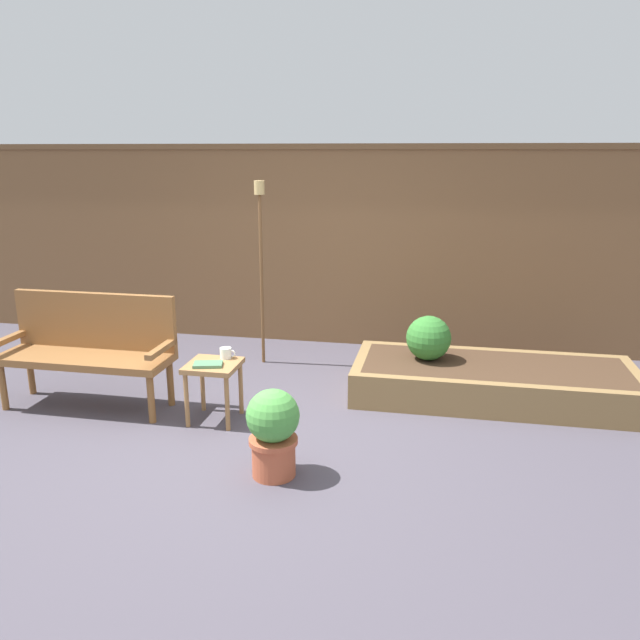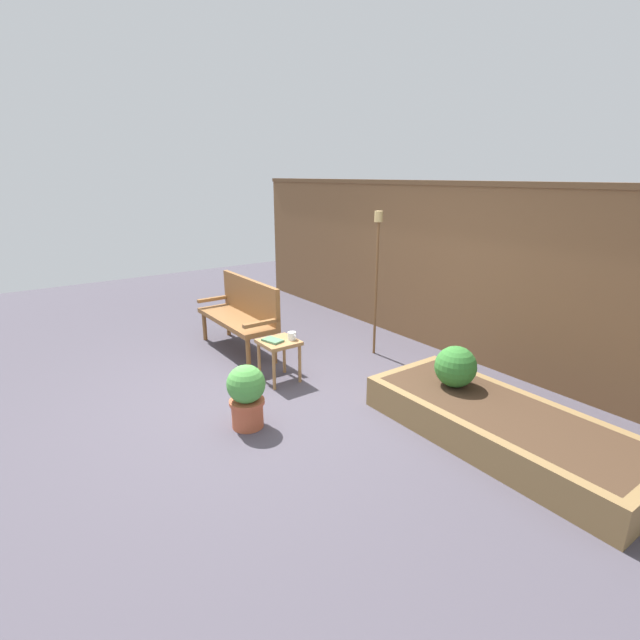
{
  "view_description": "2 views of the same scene",
  "coord_description": "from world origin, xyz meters",
  "px_view_note": "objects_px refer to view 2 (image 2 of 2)",
  "views": [
    {
      "loc": [
        1.38,
        -4.04,
        2.09
      ],
      "look_at": [
        0.46,
        0.57,
        0.81
      ],
      "focal_mm": 34.98,
      "sensor_mm": 36.0,
      "label": 1
    },
    {
      "loc": [
        3.87,
        -2.14,
        2.23
      ],
      "look_at": [
        0.17,
        0.51,
        0.81
      ],
      "focal_mm": 26.29,
      "sensor_mm": 36.0,
      "label": 2
    }
  ],
  "objects_px": {
    "cup_on_table": "(292,336)",
    "shrub_near_bench": "(456,367)",
    "tiki_torch": "(377,259)",
    "garden_bench": "(243,310)",
    "book_on_table": "(273,340)",
    "potted_boxwood": "(247,394)",
    "side_table": "(279,348)"
  },
  "relations": [
    {
      "from": "cup_on_table",
      "to": "shrub_near_bench",
      "type": "height_order",
      "value": "shrub_near_bench"
    },
    {
      "from": "cup_on_table",
      "to": "tiki_torch",
      "type": "bearing_deg",
      "value": 93.51
    },
    {
      "from": "garden_bench",
      "to": "tiki_torch",
      "type": "height_order",
      "value": "tiki_torch"
    },
    {
      "from": "cup_on_table",
      "to": "tiki_torch",
      "type": "xyz_separation_m",
      "value": [
        -0.08,
        1.3,
        0.71
      ]
    },
    {
      "from": "book_on_table",
      "to": "tiki_torch",
      "type": "relative_size",
      "value": 0.12
    },
    {
      "from": "cup_on_table",
      "to": "potted_boxwood",
      "type": "xyz_separation_m",
      "value": [
        0.63,
        -0.89,
        -0.2
      ]
    },
    {
      "from": "side_table",
      "to": "book_on_table",
      "type": "distance_m",
      "value": 0.12
    },
    {
      "from": "garden_bench",
      "to": "tiki_torch",
      "type": "xyz_separation_m",
      "value": [
        1.12,
        1.31,
        0.69
      ]
    },
    {
      "from": "cup_on_table",
      "to": "potted_boxwood",
      "type": "bearing_deg",
      "value": -54.72
    },
    {
      "from": "potted_boxwood",
      "to": "cup_on_table",
      "type": "bearing_deg",
      "value": 125.28
    },
    {
      "from": "potted_boxwood",
      "to": "garden_bench",
      "type": "bearing_deg",
      "value": 154.02
    },
    {
      "from": "potted_boxwood",
      "to": "side_table",
      "type": "bearing_deg",
      "value": 132.48
    },
    {
      "from": "cup_on_table",
      "to": "tiki_torch",
      "type": "height_order",
      "value": "tiki_torch"
    },
    {
      "from": "shrub_near_bench",
      "to": "tiki_torch",
      "type": "xyz_separation_m",
      "value": [
        -1.66,
        0.48,
        0.74
      ]
    },
    {
      "from": "book_on_table",
      "to": "tiki_torch",
      "type": "bearing_deg",
      "value": 75.33
    },
    {
      "from": "side_table",
      "to": "book_on_table",
      "type": "bearing_deg",
      "value": -102.19
    },
    {
      "from": "cup_on_table",
      "to": "book_on_table",
      "type": "relative_size",
      "value": 0.58
    },
    {
      "from": "garden_bench",
      "to": "potted_boxwood",
      "type": "relative_size",
      "value": 2.39
    },
    {
      "from": "potted_boxwood",
      "to": "shrub_near_bench",
      "type": "xyz_separation_m",
      "value": [
        0.94,
        1.72,
        0.17
      ]
    },
    {
      "from": "book_on_table",
      "to": "tiki_torch",
      "type": "height_order",
      "value": "tiki_torch"
    },
    {
      "from": "tiki_torch",
      "to": "garden_bench",
      "type": "bearing_deg",
      "value": -130.5
    },
    {
      "from": "cup_on_table",
      "to": "potted_boxwood",
      "type": "height_order",
      "value": "potted_boxwood"
    },
    {
      "from": "book_on_table",
      "to": "shrub_near_bench",
      "type": "height_order",
      "value": "shrub_near_bench"
    },
    {
      "from": "side_table",
      "to": "potted_boxwood",
      "type": "bearing_deg",
      "value": -47.52
    },
    {
      "from": "garden_bench",
      "to": "potted_boxwood",
      "type": "distance_m",
      "value": 2.05
    },
    {
      "from": "garden_bench",
      "to": "shrub_near_bench",
      "type": "height_order",
      "value": "garden_bench"
    },
    {
      "from": "garden_bench",
      "to": "book_on_table",
      "type": "xyz_separation_m",
      "value": [
        1.12,
        -0.2,
        -0.05
      ]
    },
    {
      "from": "book_on_table",
      "to": "potted_boxwood",
      "type": "height_order",
      "value": "potted_boxwood"
    },
    {
      "from": "book_on_table",
      "to": "tiki_torch",
      "type": "xyz_separation_m",
      "value": [
        -0.0,
        1.51,
        0.74
      ]
    },
    {
      "from": "garden_bench",
      "to": "cup_on_table",
      "type": "relative_size",
      "value": 11.26
    },
    {
      "from": "cup_on_table",
      "to": "potted_boxwood",
      "type": "distance_m",
      "value": 1.11
    },
    {
      "from": "potted_boxwood",
      "to": "tiki_torch",
      "type": "bearing_deg",
      "value": 107.97
    }
  ]
}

